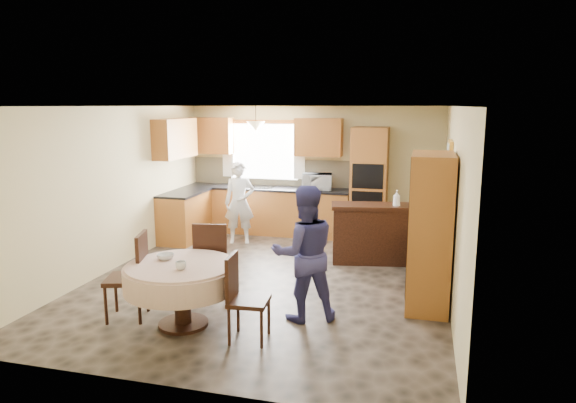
{
  "coord_description": "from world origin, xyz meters",
  "views": [
    {
      "loc": [
        2.08,
        -6.86,
        2.52
      ],
      "look_at": [
        0.21,
        0.3,
        1.12
      ],
      "focal_mm": 32.0,
      "sensor_mm": 36.0,
      "label": 1
    }
  ],
  "objects_px": {
    "sideboard": "(370,235)",
    "person_dining": "(304,253)",
    "chair_left": "(133,272)",
    "oven_tower": "(369,184)",
    "cupboard": "(430,231)",
    "dining_table": "(182,278)",
    "chair_back": "(212,258)",
    "chair_right": "(242,293)",
    "person_sink": "(239,203)"
  },
  "relations": [
    {
      "from": "dining_table",
      "to": "person_sink",
      "type": "relative_size",
      "value": 0.86
    },
    {
      "from": "sideboard",
      "to": "chair_back",
      "type": "bearing_deg",
      "value": -139.42
    },
    {
      "from": "person_dining",
      "to": "oven_tower",
      "type": "bearing_deg",
      "value": -120.47
    },
    {
      "from": "cupboard",
      "to": "chair_right",
      "type": "xyz_separation_m",
      "value": [
        -1.94,
        -1.52,
        -0.44
      ]
    },
    {
      "from": "chair_left",
      "to": "oven_tower",
      "type": "bearing_deg",
      "value": 136.0
    },
    {
      "from": "person_sink",
      "to": "person_dining",
      "type": "relative_size",
      "value": 0.93
    },
    {
      "from": "oven_tower",
      "to": "person_dining",
      "type": "height_order",
      "value": "oven_tower"
    },
    {
      "from": "sideboard",
      "to": "chair_back",
      "type": "distance_m",
      "value": 2.85
    },
    {
      "from": "sideboard",
      "to": "person_sink",
      "type": "bearing_deg",
      "value": 156.16
    },
    {
      "from": "chair_left",
      "to": "dining_table",
      "type": "bearing_deg",
      "value": 68.89
    },
    {
      "from": "oven_tower",
      "to": "chair_back",
      "type": "bearing_deg",
      "value": -114.0
    },
    {
      "from": "sideboard",
      "to": "person_dining",
      "type": "bearing_deg",
      "value": -112.33
    },
    {
      "from": "chair_left",
      "to": "chair_right",
      "type": "distance_m",
      "value": 1.46
    },
    {
      "from": "oven_tower",
      "to": "person_dining",
      "type": "distance_m",
      "value": 3.92
    },
    {
      "from": "person_sink",
      "to": "person_dining",
      "type": "height_order",
      "value": "person_dining"
    },
    {
      "from": "cupboard",
      "to": "chair_back",
      "type": "bearing_deg",
      "value": -168.3
    },
    {
      "from": "cupboard",
      "to": "dining_table",
      "type": "relative_size",
      "value": 1.49
    },
    {
      "from": "chair_left",
      "to": "chair_back",
      "type": "distance_m",
      "value": 1.02
    },
    {
      "from": "sideboard",
      "to": "chair_right",
      "type": "relative_size",
      "value": 1.32
    },
    {
      "from": "sideboard",
      "to": "cupboard",
      "type": "bearing_deg",
      "value": -71.8
    },
    {
      "from": "oven_tower",
      "to": "dining_table",
      "type": "bearing_deg",
      "value": -110.44
    },
    {
      "from": "oven_tower",
      "to": "chair_right",
      "type": "xyz_separation_m",
      "value": [
        -0.87,
        -4.61,
        -0.54
      ]
    },
    {
      "from": "dining_table",
      "to": "chair_right",
      "type": "distance_m",
      "value": 0.8
    },
    {
      "from": "sideboard",
      "to": "cupboard",
      "type": "distance_m",
      "value": 1.94
    },
    {
      "from": "cupboard",
      "to": "dining_table",
      "type": "height_order",
      "value": "cupboard"
    },
    {
      "from": "person_sink",
      "to": "sideboard",
      "type": "bearing_deg",
      "value": -29.74
    },
    {
      "from": "oven_tower",
      "to": "chair_left",
      "type": "height_order",
      "value": "oven_tower"
    },
    {
      "from": "oven_tower",
      "to": "chair_right",
      "type": "bearing_deg",
      "value": -100.75
    },
    {
      "from": "cupboard",
      "to": "oven_tower",
      "type": "bearing_deg",
      "value": 109.13
    },
    {
      "from": "chair_back",
      "to": "chair_right",
      "type": "xyz_separation_m",
      "value": [
        0.75,
        -0.96,
        -0.06
      ]
    },
    {
      "from": "sideboard",
      "to": "chair_back",
      "type": "height_order",
      "value": "chair_back"
    },
    {
      "from": "dining_table",
      "to": "person_sink",
      "type": "height_order",
      "value": "person_sink"
    },
    {
      "from": "oven_tower",
      "to": "person_sink",
      "type": "relative_size",
      "value": 1.41
    },
    {
      "from": "chair_back",
      "to": "chair_right",
      "type": "height_order",
      "value": "chair_back"
    },
    {
      "from": "cupboard",
      "to": "chair_left",
      "type": "xyz_separation_m",
      "value": [
        -3.39,
        -1.31,
        -0.39
      ]
    },
    {
      "from": "sideboard",
      "to": "person_sink",
      "type": "xyz_separation_m",
      "value": [
        -2.45,
        0.6,
        0.31
      ]
    },
    {
      "from": "chair_back",
      "to": "person_dining",
      "type": "xyz_separation_m",
      "value": [
        1.27,
        -0.26,
        0.23
      ]
    },
    {
      "from": "chair_back",
      "to": "oven_tower",
      "type": "bearing_deg",
      "value": -123.36
    },
    {
      "from": "chair_right",
      "to": "person_dining",
      "type": "height_order",
      "value": "person_dining"
    },
    {
      "from": "chair_left",
      "to": "chair_right",
      "type": "bearing_deg",
      "value": 65.36
    },
    {
      "from": "person_sink",
      "to": "oven_tower",
      "type": "bearing_deg",
      "value": 4.28
    },
    {
      "from": "oven_tower",
      "to": "dining_table",
      "type": "relative_size",
      "value": 1.63
    },
    {
      "from": "oven_tower",
      "to": "chair_left",
      "type": "bearing_deg",
      "value": -117.81
    },
    {
      "from": "oven_tower",
      "to": "dining_table",
      "type": "height_order",
      "value": "oven_tower"
    },
    {
      "from": "sideboard",
      "to": "dining_table",
      "type": "bearing_deg",
      "value": -131.57
    },
    {
      "from": "oven_tower",
      "to": "sideboard",
      "type": "height_order",
      "value": "oven_tower"
    },
    {
      "from": "dining_table",
      "to": "chair_back",
      "type": "distance_m",
      "value": 0.81
    },
    {
      "from": "chair_left",
      "to": "person_dining",
      "type": "xyz_separation_m",
      "value": [
        1.97,
        0.5,
        0.23
      ]
    },
    {
      "from": "person_dining",
      "to": "sideboard",
      "type": "bearing_deg",
      "value": -127.5
    },
    {
      "from": "sideboard",
      "to": "cupboard",
      "type": "height_order",
      "value": "cupboard"
    }
  ]
}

